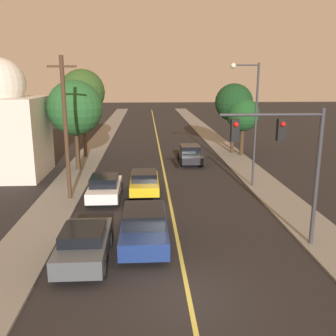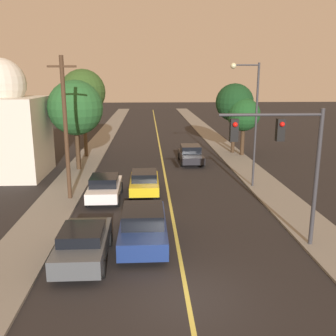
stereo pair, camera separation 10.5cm
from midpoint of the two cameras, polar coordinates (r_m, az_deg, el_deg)
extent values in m
plane|color=black|center=(13.21, 2.99, -19.25)|extent=(200.00, 200.00, 0.00)
cube|color=black|center=(47.58, -1.79, 4.99)|extent=(10.73, 80.00, 0.01)
cube|color=#D1C14C|center=(47.58, -1.79, 5.00)|extent=(0.16, 76.00, 0.00)
cube|color=gray|center=(47.85, -9.76, 4.92)|extent=(2.50, 80.00, 0.12)
cube|color=gray|center=(48.21, 6.12, 5.10)|extent=(2.50, 80.00, 0.12)
cube|color=navy|center=(16.80, -3.85, -9.08)|extent=(1.99, 5.06, 0.72)
cube|color=black|center=(16.37, -3.89, -7.20)|extent=(1.75, 2.28, 0.62)
cylinder|color=black|center=(18.43, -6.78, -8.25)|extent=(0.22, 0.66, 0.66)
cylinder|color=black|center=(18.41, -0.82, -8.18)|extent=(0.22, 0.66, 0.66)
cylinder|color=black|center=(15.56, -7.44, -12.56)|extent=(0.22, 0.66, 0.66)
cylinder|color=black|center=(15.54, -0.29, -12.48)|extent=(0.22, 0.66, 0.66)
cube|color=gold|center=(23.67, -3.74, -2.35)|extent=(1.76, 4.08, 0.57)
cube|color=black|center=(23.37, -3.76, -1.17)|extent=(1.55, 1.83, 0.52)
cylinder|color=black|center=(24.99, -5.64, -2.21)|extent=(0.22, 0.74, 0.74)
cylinder|color=black|center=(24.97, -1.80, -2.16)|extent=(0.22, 0.74, 0.74)
cylinder|color=black|center=(22.57, -5.87, -3.96)|extent=(0.22, 0.74, 0.74)
cylinder|color=black|center=(22.55, -1.62, -3.90)|extent=(0.22, 0.74, 0.74)
cube|color=#474C51|center=(15.53, -12.80, -11.43)|extent=(1.86, 4.19, 0.71)
cube|color=black|center=(15.15, -13.02, -9.74)|extent=(1.64, 1.89, 0.43)
cylinder|color=black|center=(17.00, -15.02, -10.61)|extent=(0.22, 0.64, 0.64)
cylinder|color=black|center=(16.73, -8.99, -10.69)|extent=(0.22, 0.64, 0.64)
cylinder|color=black|center=(14.73, -17.05, -14.72)|extent=(0.22, 0.64, 0.64)
cylinder|color=black|center=(14.42, -9.98, -14.95)|extent=(0.22, 0.64, 0.64)
cube|color=white|center=(22.74, -9.72, -3.20)|extent=(1.79, 4.09, 0.61)
cube|color=black|center=(22.43, -9.82, -1.91)|extent=(1.58, 1.84, 0.54)
cylinder|color=black|center=(24.14, -11.38, -3.03)|extent=(0.22, 0.70, 0.70)
cylinder|color=black|center=(23.96, -7.34, -2.99)|extent=(0.22, 0.70, 0.70)
cylinder|color=black|center=(21.75, -12.28, -4.94)|extent=(0.22, 0.70, 0.70)
cylinder|color=black|center=(21.55, -7.78, -4.92)|extent=(0.22, 0.70, 0.70)
cube|color=black|center=(32.16, 3.32, 1.82)|extent=(1.83, 4.59, 0.56)
cube|color=black|center=(32.22, 3.30, 2.93)|extent=(1.61, 2.06, 0.63)
cylinder|color=black|center=(30.96, 5.22, 0.79)|extent=(0.22, 0.61, 0.61)
cylinder|color=black|center=(30.75, 2.01, 0.75)|extent=(0.22, 0.61, 0.61)
cylinder|color=black|center=(33.71, 4.51, 1.87)|extent=(0.22, 0.61, 0.61)
cylinder|color=black|center=(33.51, 1.55, 1.84)|extent=(0.22, 0.61, 0.61)
cylinder|color=#333338|center=(16.83, 21.56, -1.51)|extent=(0.18, 0.18, 5.85)
cylinder|color=#333338|center=(15.59, 15.35, 7.84)|extent=(4.20, 0.12, 0.12)
cube|color=black|center=(15.80, 16.66, 5.59)|extent=(0.32, 0.28, 0.90)
sphere|color=red|center=(15.60, 16.95, 6.40)|extent=(0.20, 0.20, 0.20)
cube|color=black|center=(15.26, 9.95, 5.69)|extent=(0.32, 0.28, 0.90)
sphere|color=red|center=(15.05, 10.14, 6.53)|extent=(0.20, 0.20, 0.20)
cylinder|color=#333338|center=(24.92, 13.07, 6.20)|extent=(0.14, 0.14, 7.94)
cylinder|color=#333338|center=(24.52, 11.70, 15.12)|extent=(1.61, 0.09, 0.09)
sphere|color=beige|center=(24.33, 9.80, 15.09)|extent=(0.36, 0.36, 0.36)
cylinder|color=#422D1E|center=(22.39, -15.45, 5.64)|extent=(0.24, 0.24, 8.24)
cube|color=#422D1E|center=(22.20, -16.04, 14.67)|extent=(1.60, 0.12, 0.12)
cylinder|color=#4C3823|center=(34.81, -12.69, 5.34)|extent=(0.32, 0.32, 4.42)
sphere|color=#2D4C1E|center=(34.50, -13.01, 11.25)|extent=(3.95, 3.95, 3.95)
cylinder|color=#3D2B1C|center=(30.03, -13.74, 2.94)|extent=(0.36, 0.36, 3.34)
sphere|color=#235628|center=(29.63, -14.09, 8.90)|extent=(4.17, 4.17, 4.17)
cylinder|color=#3D2B1C|center=(36.30, 9.73, 5.08)|extent=(0.34, 0.34, 3.52)
sphere|color=#143819|center=(35.98, 9.92, 9.81)|extent=(3.53, 3.53, 3.53)
cylinder|color=#3D2B1C|center=(35.39, 11.10, 4.14)|extent=(0.37, 0.37, 2.71)
sphere|color=#19471E|center=(35.08, 11.28, 8.02)|extent=(3.00, 3.00, 3.00)
cube|color=beige|center=(29.85, -23.64, 4.27)|extent=(5.51, 5.51, 5.78)
sphere|color=beige|center=(29.54, -24.36, 11.68)|extent=(3.54, 3.54, 3.54)
camera|label=1|loc=(0.05, -90.13, -0.03)|focal=40.00mm
camera|label=2|loc=(0.05, 89.87, 0.03)|focal=40.00mm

